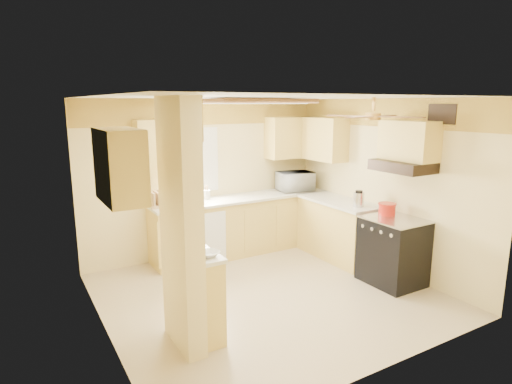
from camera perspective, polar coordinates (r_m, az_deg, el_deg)
floor at (r=5.71m, az=1.57°, el=-13.46°), size 4.00×4.00×0.00m
ceiling at (r=5.17m, az=1.73°, el=12.50°), size 4.00×4.00×0.00m
wall_back at (r=6.95m, az=-6.73°, el=1.88°), size 4.00×0.00×4.00m
wall_front at (r=3.88m, az=16.84°, el=-6.48°), size 4.00×0.00×4.00m
wall_left at (r=4.59m, az=-20.05°, el=-3.90°), size 0.00×3.80×3.80m
wall_right at (r=6.57m, az=16.59°, el=0.89°), size 0.00×3.80×3.80m
wallpaper_border at (r=6.83m, az=-6.87°, el=10.57°), size 4.00×0.02×0.40m
partition_column at (r=4.24m, az=-9.96°, el=-4.62°), size 0.20×0.70×2.50m
partition_ledge at (r=4.60m, az=-6.96°, el=-13.86°), size 0.25×0.55×0.90m
ledge_top at (r=4.42m, az=-7.11°, el=-8.35°), size 0.28×0.58×0.04m
lower_cabinets_back at (r=7.08m, az=-1.87°, el=-4.50°), size 3.00×0.60×0.90m
lower_cabinets_right at (r=6.96m, az=10.90°, el=-5.00°), size 0.60×1.40×0.90m
countertop_back at (r=6.96m, az=-1.86°, el=-0.80°), size 3.04×0.64×0.04m
countertop_right at (r=6.84m, az=10.99°, el=-1.24°), size 0.64×1.44×0.04m
dishwasher_panel at (r=6.50m, az=-6.37°, el=-6.25°), size 0.58×0.02×0.80m
window at (r=6.80m, az=-8.67°, el=4.17°), size 0.92×0.02×1.02m
upper_cab_back_left at (r=6.41m, az=-13.21°, el=6.24°), size 0.60×0.35×0.70m
upper_cab_back_right at (r=7.48m, az=4.71°, el=7.26°), size 0.90×0.35×0.70m
upper_cab_right at (r=7.27m, az=8.67°, el=7.03°), size 0.35×1.00×0.70m
upper_cab_left_wall at (r=4.26m, az=-17.68°, el=3.35°), size 0.35×0.75×0.70m
upper_cab_over_stove at (r=5.98m, az=19.69°, el=6.45°), size 0.35×0.76×0.52m
stove at (r=6.17m, az=17.80°, el=-7.47°), size 0.68×0.77×0.92m
range_hood at (r=5.96m, az=18.95°, el=3.28°), size 0.50×0.76×0.14m
poster_menu at (r=4.15m, az=-8.81°, el=3.56°), size 0.02×0.42×0.57m
poster_nashville at (r=4.29m, az=-8.54°, el=-5.07°), size 0.02×0.42×0.57m
ceiling_light_panel at (r=5.65m, az=-0.16°, el=11.99°), size 1.35×0.95×0.06m
ceiling_fan at (r=5.25m, az=15.34°, el=9.75°), size 1.15×1.15×0.26m
vent_grate at (r=5.87m, az=23.56°, el=9.51°), size 0.02×0.40×0.25m
microwave at (r=7.45m, az=5.26°, el=1.44°), size 0.64×0.48×0.33m
bowl at (r=4.32m, az=-6.27°, el=-8.20°), size 0.24×0.24×0.05m
dutch_oven at (r=6.19m, az=17.07°, el=-2.16°), size 0.25×0.25×0.16m
kettle at (r=6.45m, az=13.53°, el=-0.92°), size 0.16×0.16×0.24m
dish_rack at (r=6.45m, az=-12.30°, el=-1.14°), size 0.42×0.33×0.23m
utensil_crock at (r=6.82m, az=-6.59°, el=-0.33°), size 0.11×0.11×0.22m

